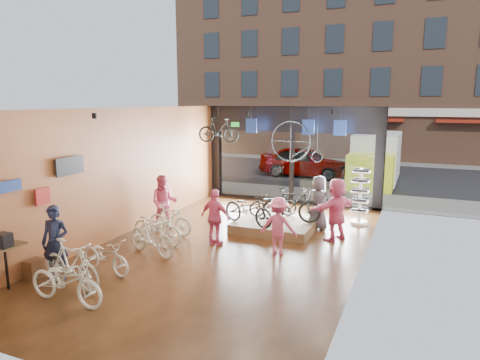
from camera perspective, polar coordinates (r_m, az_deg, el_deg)
The scene contains 36 objects.
ground_plane at distance 11.95m, azimuth -1.35°, elevation -9.13°, with size 7.00×12.00×0.04m, color black.
ceiling at distance 11.26m, azimuth -1.43°, elevation 9.61°, with size 7.00×12.00×0.04m, color black.
wall_left at distance 13.28m, azimuth -15.38°, elevation 1.04°, with size 0.04×12.00×3.80m, color brown.
wall_right at distance 10.53m, azimuth 16.35°, elevation -1.40°, with size 0.04×12.00×3.80m, color beige.
wall_back at distance 6.62m, azimuth -23.64°, elevation -8.81°, with size 7.00×0.04×3.80m, color beige.
storefront at distance 17.04m, azimuth 6.96°, elevation 3.35°, with size 7.00×0.26×3.80m, color black, non-canonical shape.
exit_sign at distance 17.63m, azimuth -0.64°, elevation 7.42°, with size 0.35×0.06×0.18m, color #198C26.
street_road at distance 25.99m, azimuth 12.38°, elevation 1.38°, with size 30.00×18.00×0.02m, color black.
sidewalk_near at distance 18.49m, azimuth 7.87°, elevation -1.90°, with size 30.00×2.40×0.12m, color slate.
sidewalk_far at distance 29.88m, azimuth 13.82°, elevation 2.61°, with size 30.00×2.00×0.12m, color slate.
opposite_building at distance 32.24m, azimuth 15.12°, elevation 15.48°, with size 26.00×5.00×14.00m, color brown.
street_car at distance 23.20m, azimuth 8.50°, elevation 2.44°, with size 1.88×4.67×1.59m, color gray.
box_truck at distance 21.53m, azimuth 17.54°, elevation 2.57°, with size 2.05×6.14×2.42m, color silver, non-canonical shape.
floor_bike_0 at distance 9.37m, azimuth -22.17°, elevation -12.35°, with size 0.63×1.81×0.95m, color beige.
floor_bike_1 at distance 10.06m, azimuth -21.60°, elevation -10.39°, with size 0.50×1.77×1.06m, color beige.
floor_bike_2 at distance 10.67m, azimuth -17.49°, elevation -9.61°, with size 0.55×1.58×0.83m, color beige.
floor_bike_3 at distance 11.48m, azimuth -11.75°, elevation -7.39°, with size 0.48×1.70×1.02m, color beige.
floor_bike_4 at distance 12.42m, azimuth -10.97°, elevation -6.20°, with size 0.62×1.77×0.93m, color beige.
floor_bike_5 at distance 13.12m, azimuth -9.35°, elevation -5.27°, with size 0.43×1.54×0.92m, color beige.
display_platform at distance 13.42m, azimuth 4.55°, elevation -6.18°, with size 2.40×1.80×0.30m, color brown.
display_bike_left at distance 12.92m, azimuth 1.11°, elevation -3.88°, with size 0.64×1.85×0.97m, color black.
display_bike_mid at distance 13.23m, azimuth 6.87°, elevation -3.34°, with size 0.52×1.82×1.10m, color black.
display_bike_right at distance 13.91m, azimuth 4.41°, elevation -3.20°, with size 0.54×1.56×0.82m, color black.
customer_0 at distance 10.54m, azimuth -23.40°, elevation -7.68°, with size 0.63×0.41×1.72m, color #161C33.
customer_1 at distance 13.61m, azimuth -10.10°, elevation -2.96°, with size 0.84×0.65×1.73m, color #CC4C72.
customer_2 at distance 11.98m, azimuth -3.31°, elevation -4.99°, with size 0.94×0.39×1.60m, color #CC4C72.
customer_3 at distance 11.29m, azimuth 5.13°, elevation -6.14°, with size 0.99×0.57×1.54m, color #CC4C72.
customer_4 at distance 13.62m, azimuth 10.42°, elevation -3.00°, with size 0.84×0.54×1.71m, color #3F3F44.
customer_5 at distance 12.67m, azimuth 12.72°, elevation -3.84°, with size 1.70×0.54×1.83m, color #CC4C72.
sunglasses_rack at distance 14.49m, azimuth 15.71°, elevation -2.11°, with size 0.55×0.45×1.86m, color white, non-canonical shape.
wall_merch at distance 10.83m, azimuth -26.15°, elevation -5.00°, with size 0.40×2.40×2.60m, color navy, non-canonical shape.
penny_farthing at distance 15.65m, azimuth 7.84°, elevation 4.92°, with size 1.88×0.06×1.50m, color black, non-canonical shape.
hung_bike at distance 16.10m, azimuth -2.91°, elevation 6.67°, with size 0.45×1.58×0.95m, color black.
jersey_left at distance 16.63m, azimuth 1.52°, elevation 7.23°, with size 0.45×0.03×0.55m, color #1E3F99.
jersey_mid at distance 15.95m, azimuth 9.10°, elevation 6.97°, with size 0.45×0.03×0.55m, color #1E3F99.
jersey_right at distance 15.72m, azimuth 13.18°, elevation 6.78°, with size 0.45×0.03×0.55m, color #1E3F99.
Camera 1 is at (4.64, -10.26, 3.99)m, focal length 32.00 mm.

